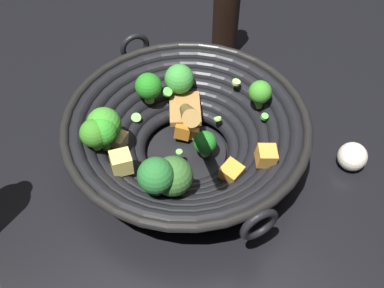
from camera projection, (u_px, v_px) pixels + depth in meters
ground_plane at (187, 155)px, 0.72m from camera, size 4.00×4.00×0.00m
wok at (185, 132)px, 0.67m from camera, size 0.37×0.41×0.27m
soy_sauce_bottle at (226, 18)px, 0.83m from camera, size 0.05×0.05×0.19m
garlic_bulb at (352, 157)px, 0.69m from camera, size 0.05×0.05×0.05m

